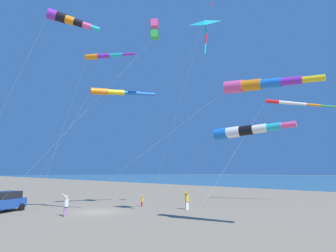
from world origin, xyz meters
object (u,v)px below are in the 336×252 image
at_px(kite_delta_black_fish_shape, 205,23).
at_px(kite_windsock_orange_high_right, 257,85).
at_px(person_child_green_jacket, 187,199).
at_px(kite_windsock_green_low_center, 103,56).
at_px(kite_windsock_rainbow_low_near, 67,20).
at_px(kite_windsock_small_distant, 290,103).
at_px(kite_windsock_teal_far_right, 115,92).
at_px(parked_car, 3,202).
at_px(person_child_grey_jacket, 142,200).
at_px(person_adult_flyer, 66,204).
at_px(kite_box_red_high_left, 155,29).
at_px(kite_windsock_long_streamer_right, 242,131).

bearing_deg(kite_delta_black_fish_shape, kite_windsock_orange_high_right, 92.93).
height_order(person_child_green_jacket, kite_windsock_green_low_center, kite_windsock_green_low_center).
relative_size(kite_windsock_rainbow_low_near, kite_windsock_green_low_center, 1.25).
xyz_separation_m(kite_windsock_small_distant, kite_windsock_teal_far_right, (17.94, -10.82, 0.23)).
bearing_deg(kite_delta_black_fish_shape, person_child_green_jacket, -123.94).
bearing_deg(parked_car, kite_windsock_green_low_center, 117.21).
bearing_deg(kite_windsock_small_distant, person_child_grey_jacket, -34.43).
height_order(kite_windsock_teal_far_right, kite_windsock_orange_high_right, kite_windsock_teal_far_right).
distance_m(parked_car, person_child_green_jacket, 17.26).
bearing_deg(person_child_grey_jacket, kite_windsock_orange_high_right, 81.43).
xyz_separation_m(person_adult_flyer, person_child_grey_jacket, (-8.99, -1.47, -0.41)).
bearing_deg(kite_box_red_high_left, kite_delta_black_fish_shape, 84.95).
xyz_separation_m(kite_box_red_high_left, kite_windsock_orange_high_right, (0.41, 11.40, -8.50)).
bearing_deg(person_adult_flyer, kite_windsock_small_distant, 160.09).
xyz_separation_m(parked_car, kite_box_red_high_left, (-10.29, 9.41, 16.98)).
height_order(kite_windsock_long_streamer_right, kite_delta_black_fish_shape, kite_delta_black_fish_shape).
relative_size(parked_car, kite_windsock_orange_high_right, 0.27).
distance_m(person_child_grey_jacket, kite_windsock_long_streamer_right, 15.62).
bearing_deg(kite_windsock_long_streamer_right, kite_windsock_rainbow_low_near, -56.01).
bearing_deg(person_child_green_jacket, parked_car, -35.92).
xyz_separation_m(person_adult_flyer, kite_windsock_teal_far_right, (-5.68, -2.26, 11.13)).
bearing_deg(kite_windsock_rainbow_low_near, kite_windsock_teal_far_right, -154.50).
bearing_deg(kite_delta_black_fish_shape, kite_windsock_teal_far_right, -86.60).
distance_m(person_adult_flyer, kite_windsock_long_streamer_right, 15.48).
distance_m(kite_windsock_green_low_center, kite_delta_black_fish_shape, 9.06).
xyz_separation_m(kite_windsock_green_low_center, kite_windsock_teal_far_right, (-4.20, -4.88, -1.42)).
height_order(kite_windsock_small_distant, kite_box_red_high_left, kite_box_red_high_left).
bearing_deg(kite_delta_black_fish_shape, person_adult_flyer, -57.32).
bearing_deg(kite_windsock_rainbow_low_near, kite_windsock_green_low_center, 149.61).
height_order(person_child_grey_jacket, kite_windsock_orange_high_right, kite_windsock_orange_high_right).
xyz_separation_m(person_child_grey_jacket, kite_windsock_green_low_center, (7.52, 4.09, 12.97)).
bearing_deg(kite_windsock_orange_high_right, kite_windsock_green_low_center, -66.10).
bearing_deg(person_child_grey_jacket, kite_windsock_long_streamer_right, 81.05).
bearing_deg(kite_windsock_small_distant, person_child_green_jacket, -21.19).
bearing_deg(kite_windsock_small_distant, kite_windsock_teal_far_right, -31.09).
relative_size(person_child_green_jacket, kite_windsock_green_low_center, 0.13).
bearing_deg(person_adult_flyer, kite_windsock_orange_high_right, 114.94).
bearing_deg(kite_delta_black_fish_shape, kite_box_red_high_left, -95.05).
bearing_deg(kite_windsock_long_streamer_right, person_child_green_jacket, -113.27).
height_order(kite_windsock_small_distant, kite_windsock_green_low_center, kite_windsock_green_low_center).
xyz_separation_m(kite_windsock_long_streamer_right, kite_windsock_rainbow_low_near, (7.96, -11.81, 10.21)).
relative_size(person_child_grey_jacket, kite_windsock_rainbow_low_near, 0.07).
xyz_separation_m(person_child_green_jacket, kite_windsock_small_distant, (-12.89, 5.00, 10.94)).
relative_size(kite_windsock_long_streamer_right, kite_delta_black_fish_shape, 0.92).
relative_size(kite_windsock_small_distant, kite_box_red_high_left, 0.85).
relative_size(person_child_green_jacket, kite_windsock_rainbow_low_near, 0.10).
bearing_deg(kite_windsock_green_low_center, kite_windsock_orange_high_right, 113.90).
xyz_separation_m(person_child_green_jacket, kite_windsock_orange_high_right, (4.11, 10.68, 8.44)).
height_order(person_child_grey_jacket, kite_windsock_small_distant, kite_windsock_small_distant).
bearing_deg(parked_car, person_adult_flyer, 116.33).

